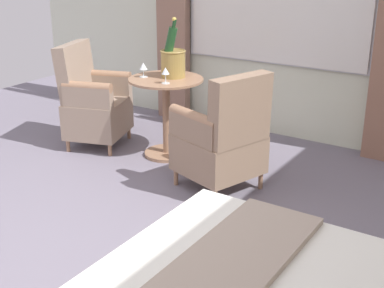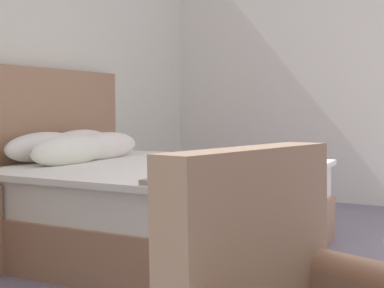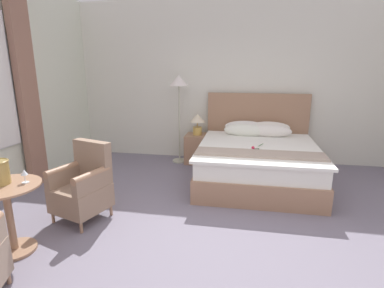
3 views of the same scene
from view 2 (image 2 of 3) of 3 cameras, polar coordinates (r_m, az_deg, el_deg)
The scene contains 1 object.
bed at distance 3.87m, azimuth -4.60°, elevation -5.94°, with size 1.89×2.16×1.33m.
Camera 2 is at (-2.73, -0.04, 1.05)m, focal length 50.00 mm.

